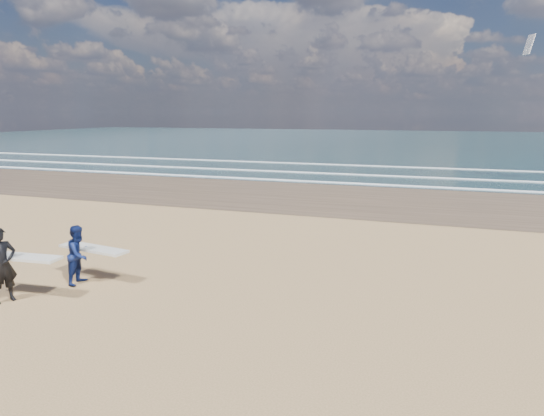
% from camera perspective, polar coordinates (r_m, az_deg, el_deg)
% --- Properties ---
extents(ocean, '(220.00, 100.00, 0.02)m').
position_cam_1_polar(ocean, '(81.85, 27.18, 6.72)').
color(ocean, '#1A3539').
rests_on(ocean, ground).
extents(surfer_near, '(2.24, 1.12, 1.91)m').
position_cam_1_polar(surfer_near, '(13.81, -29.00, -5.78)').
color(surfer_near, black).
rests_on(surfer_near, ground).
extents(surfer_far, '(2.25, 1.20, 1.65)m').
position_cam_1_polar(surfer_far, '(14.42, -21.61, -5.04)').
color(surfer_far, '#0D1A4D').
rests_on(surfer_far, ground).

